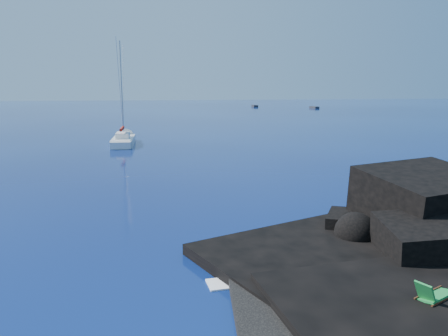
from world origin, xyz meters
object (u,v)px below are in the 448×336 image
Objects in this scene: sailboat at (124,144)px; distant_boat_a at (255,107)px; distant_boat_b at (314,108)px; deck_chair at (437,290)px; sunbather at (332,299)px.

distant_boat_a is at bearing 68.33° from sailboat.
deck_chair is at bearing -113.88° from distant_boat_b.
sunbather is at bearing -115.28° from distant_boat_b.
sunbather is 0.36× the size of distant_boat_a.
distant_boat_a is (25.89, 128.79, -0.85)m from deck_chair.
sailboat is 2.74× the size of distant_boat_b.
sailboat is at bearing -110.52° from distant_boat_a.
sailboat is at bearing -129.27° from distant_boat_b.
sunbather is at bearing -77.24° from sailboat.
distant_boat_a reaches higher than distant_boat_b.
distant_boat_b is (52.70, 75.29, 0.00)m from sailboat.
deck_chair reaches higher than distant_boat_b.
deck_chair reaches higher than sunbather.
sailboat is 95.16m from distant_boat_a.
distant_boat_b is at bearing 34.24° from sunbather.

